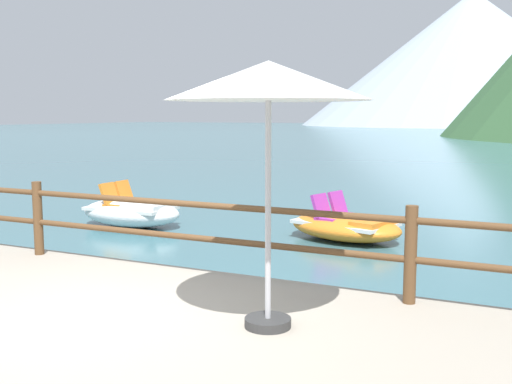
{
  "coord_description": "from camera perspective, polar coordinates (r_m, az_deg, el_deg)",
  "views": [
    {
      "loc": [
        3.51,
        -4.22,
        2.21
      ],
      "look_at": [
        -0.91,
        5.0,
        0.9
      ],
      "focal_mm": 42.81,
      "sensor_mm": 36.0,
      "label": 1
    }
  ],
  "objects": [
    {
      "name": "ground_plane",
      "position": [
        44.42,
        21.12,
        3.95
      ],
      "size": [
        200.0,
        200.0,
        0.0
      ],
      "primitive_type": "plane",
      "color": "#3D6B75"
    },
    {
      "name": "dock_railing",
      "position": [
        6.87,
        -5.6,
        -3.05
      ],
      "size": [
        23.92,
        0.12,
        0.95
      ],
      "color": "brown",
      "rests_on": "promenade_dock"
    },
    {
      "name": "pedal_boat_0",
      "position": [
        10.9,
        8.4,
        -3.17
      ],
      "size": [
        2.39,
        1.83,
        0.81
      ],
      "color": "orange",
      "rests_on": "ground"
    },
    {
      "name": "distant_peak",
      "position": [
        130.56,
        19.43,
        11.66
      ],
      "size": [
        66.47,
        66.47,
        26.17
      ],
      "primitive_type": "cone",
      "color": "#9EADBC",
      "rests_on": "ground"
    },
    {
      "name": "pedal_boat_2",
      "position": [
        12.3,
        -11.55,
        -1.82
      ],
      "size": [
        2.14,
        1.21,
        0.88
      ],
      "color": "white",
      "rests_on": "ground"
    },
    {
      "name": "beach_umbrella",
      "position": [
        5.04,
        1.17,
        10.0
      ],
      "size": [
        1.7,
        1.7,
        2.24
      ],
      "color": "#B2B2B7",
      "rests_on": "promenade_dock"
    }
  ]
}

